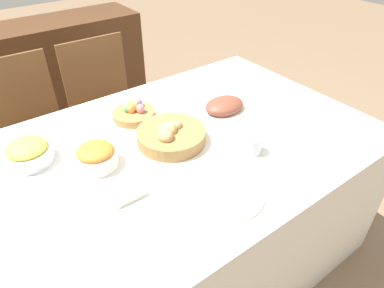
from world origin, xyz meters
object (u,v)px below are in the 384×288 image
at_px(chair_far_left, 31,132).
at_px(drinking_cup, 253,145).
at_px(egg_basket, 134,113).
at_px(knife, 259,180).
at_px(spoon, 265,177).
at_px(butter_dish, 128,193).
at_px(chair_far_center, 107,107).
at_px(pineapple_bowl, 28,152).
at_px(sideboard, 69,74).
at_px(carrot_bowl, 96,156).
at_px(bread_basket, 171,135).
at_px(fork, 198,215).
at_px(dinner_plate, 230,196).
at_px(ham_platter, 224,107).

xyz_separation_m(chair_far_left, drinking_cup, (0.64, -1.15, 0.31)).
xyz_separation_m(egg_basket, knife, (0.16, -0.67, -0.02)).
distance_m(spoon, butter_dish, 0.51).
relative_size(chair_far_center, knife, 5.22).
height_order(chair_far_center, pineapple_bowl, chair_far_center).
height_order(sideboard, knife, sideboard).
height_order(chair_far_left, knife, chair_far_left).
bearing_deg(carrot_bowl, bread_basket, -7.27).
distance_m(egg_basket, pineapple_bowl, 0.50).
bearing_deg(chair_far_left, fork, -78.72).
height_order(bread_basket, carrot_bowl, bread_basket).
xyz_separation_m(egg_basket, butter_dish, (-0.28, -0.46, -0.01)).
bearing_deg(chair_far_left, chair_far_center, 0.34).
relative_size(bread_basket, dinner_plate, 1.23).
bearing_deg(sideboard, knife, -89.09).
xyz_separation_m(chair_far_center, knife, (0.05, -1.29, 0.27)).
bearing_deg(chair_far_center, pineapple_bowl, -131.02).
distance_m(ham_platter, spoon, 0.50).
distance_m(dinner_plate, butter_dish, 0.36).
bearing_deg(bread_basket, butter_dish, -148.80).
bearing_deg(dinner_plate, butter_dish, 143.22).
xyz_separation_m(knife, butter_dish, (-0.43, 0.22, 0.01)).
bearing_deg(dinner_plate, spoon, 0.00).
xyz_separation_m(chair_far_center, egg_basket, (-0.11, -0.62, 0.29)).
bearing_deg(butter_dish, spoon, -24.99).
bearing_deg(butter_dish, egg_basket, 58.93).
bearing_deg(egg_basket, fork, -100.99).
bearing_deg(dinner_plate, ham_platter, 51.22).
distance_m(ham_platter, dinner_plate, 0.59).
bearing_deg(pineapple_bowl, drinking_cup, -32.49).
height_order(dinner_plate, drinking_cup, drinking_cup).
distance_m(knife, spoon, 0.03).
xyz_separation_m(egg_basket, ham_platter, (0.38, -0.21, -0.00)).
bearing_deg(knife, carrot_bowl, 135.44).
bearing_deg(dinner_plate, carrot_bowl, 124.41).
bearing_deg(chair_far_left, knife, -66.98).
relative_size(chair_far_left, dinner_plate, 3.87).
xyz_separation_m(sideboard, knife, (0.03, -2.08, 0.33)).
distance_m(sideboard, egg_basket, 1.46).
xyz_separation_m(pineapple_bowl, dinner_plate, (0.51, -0.62, -0.04)).
distance_m(egg_basket, knife, 0.69).
bearing_deg(drinking_cup, carrot_bowl, 151.25).
bearing_deg(fork, chair_far_left, 101.04).
height_order(sideboard, pineapple_bowl, sideboard).
relative_size(chair_far_left, drinking_cup, 12.22).
distance_m(sideboard, dinner_plate, 2.11).
xyz_separation_m(carrot_bowl, dinner_plate, (0.30, -0.44, -0.04)).
height_order(sideboard, fork, sideboard).
height_order(chair_far_center, spoon, chair_far_center).
height_order(spoon, drinking_cup, drinking_cup).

